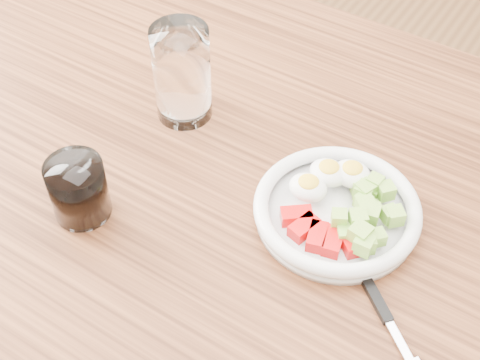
% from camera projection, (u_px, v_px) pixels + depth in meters
% --- Properties ---
extents(dining_table, '(1.50, 0.90, 0.77)m').
position_uv_depth(dining_table, '(242.00, 253.00, 0.90)').
color(dining_table, brown).
rests_on(dining_table, ground).
extents(bowl, '(0.20, 0.20, 0.05)m').
position_uv_depth(bowl, '(338.00, 208.00, 0.80)').
color(bowl, white).
rests_on(bowl, dining_table).
extents(fork, '(0.15, 0.12, 0.01)m').
position_uv_depth(fork, '(381.00, 308.00, 0.72)').
color(fork, black).
rests_on(fork, dining_table).
extents(water_glass, '(0.08, 0.08, 0.14)m').
position_uv_depth(water_glass, '(182.00, 74.00, 0.89)').
color(water_glass, white).
rests_on(water_glass, dining_table).
extents(coffee_glass, '(0.07, 0.07, 0.08)m').
position_uv_depth(coffee_glass, '(78.00, 190.00, 0.79)').
color(coffee_glass, white).
rests_on(coffee_glass, dining_table).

